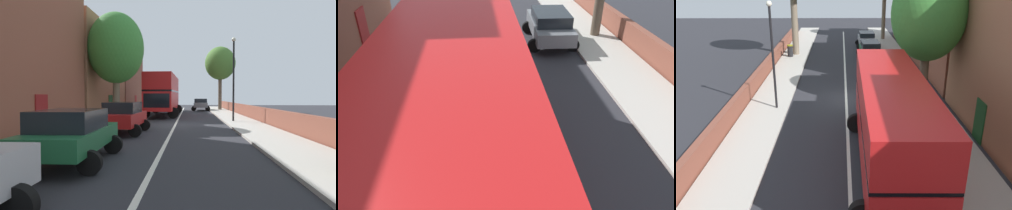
{
  "view_description": "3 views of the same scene",
  "coord_description": "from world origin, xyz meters",
  "views": [
    {
      "loc": [
        1.03,
        -19.19,
        2.03
      ],
      "look_at": [
        -0.81,
        3.46,
        1.26
      ],
      "focal_mm": 29.11,
      "sensor_mm": 36.0,
      "label": 1
    },
    {
      "loc": [
        -1.21,
        3.23,
        5.76
      ],
      "look_at": [
        -0.69,
        8.68,
        2.39
      ],
      "focal_mm": 33.36,
      "sensor_mm": 36.0,
      "label": 2
    },
    {
      "loc": [
        0.33,
        21.39,
        7.96
      ],
      "look_at": [
        0.2,
        6.18,
        2.0
      ],
      "focal_mm": 36.74,
      "sensor_mm": 36.0,
      "label": 3
    }
  ],
  "objects": [
    {
      "name": "parked_car_grey_right_2",
      "position": [
        2.5,
        18.63,
        0.94
      ],
      "size": [
        2.63,
        4.62,
        1.64
      ],
      "color": "slate",
      "rests_on": "ground"
    },
    {
      "name": "double_decker_bus",
      "position": [
        -1.7,
        8.58,
        2.35
      ],
      "size": [
        3.65,
        10.7,
        4.06
      ],
      "color": "red",
      "rests_on": "ground"
    }
  ]
}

